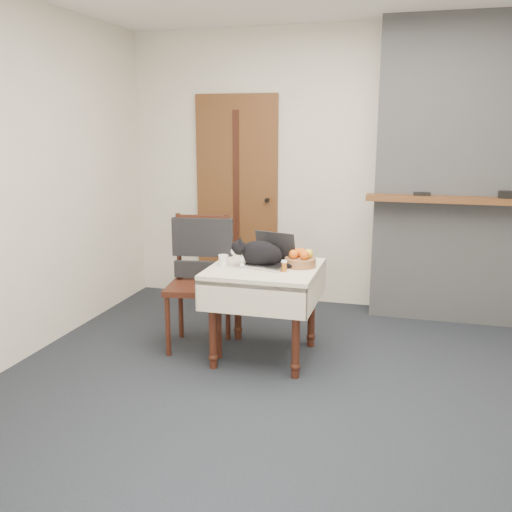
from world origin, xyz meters
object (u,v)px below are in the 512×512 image
(chair, at_px, (201,263))
(pill_bottle, at_px, (284,266))
(cream_jar, at_px, (223,260))
(side_table, at_px, (265,281))
(door, at_px, (237,198))
(laptop, at_px, (270,258))
(cat, at_px, (261,254))
(fruit_basket, at_px, (300,260))

(chair, bearing_deg, pill_bottle, -28.07)
(cream_jar, distance_m, pill_bottle, 0.47)
(cream_jar, height_order, pill_bottle, same)
(side_table, distance_m, pill_bottle, 0.25)
(door, distance_m, laptop, 1.60)
(laptop, bearing_deg, cat, -127.71)
(side_table, xyz_separation_m, cat, (-0.03, -0.00, 0.21))
(door, xyz_separation_m, cream_jar, (0.37, -1.52, -0.26))
(side_table, height_order, cream_jar, cream_jar)
(side_table, distance_m, cat, 0.21)
(cream_jar, bearing_deg, chair, 141.06)
(fruit_basket, bearing_deg, side_table, -163.86)
(side_table, relative_size, pill_bottle, 9.61)
(cat, distance_m, pill_bottle, 0.23)
(cat, height_order, cream_jar, cat)
(laptop, xyz_separation_m, cat, (-0.06, -0.04, 0.03))
(laptop, bearing_deg, door, 131.92)
(door, distance_m, fruit_basket, 1.69)
(door, relative_size, fruit_basket, 8.87)
(laptop, bearing_deg, chair, -174.93)
(cat, distance_m, chair, 0.57)
(pill_bottle, height_order, fruit_basket, fruit_basket)
(chair, bearing_deg, fruit_basket, -14.22)
(chair, bearing_deg, cream_jar, -47.56)
(cat, xyz_separation_m, cream_jar, (-0.27, -0.05, -0.05))
(side_table, height_order, chair, chair)
(cream_jar, xyz_separation_m, chair, (-0.26, 0.21, -0.08))
(side_table, distance_m, laptop, 0.18)
(laptop, xyz_separation_m, cream_jar, (-0.33, -0.10, -0.02))
(chair, bearing_deg, door, 86.27)
(pill_bottle, relative_size, chair, 0.08)
(side_table, height_order, cat, cat)
(laptop, distance_m, pill_bottle, 0.20)
(cream_jar, bearing_deg, fruit_basket, 13.37)
(cream_jar, height_order, fruit_basket, fruit_basket)
(side_table, relative_size, fruit_basket, 3.46)
(chair, bearing_deg, side_table, -23.87)
(side_table, relative_size, laptop, 2.02)
(cream_jar, xyz_separation_m, pill_bottle, (0.47, -0.05, 0.00))
(fruit_basket, bearing_deg, chair, 174.40)
(fruit_basket, bearing_deg, pill_bottle, -114.45)
(side_table, bearing_deg, cat, -173.65)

